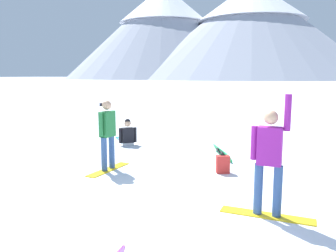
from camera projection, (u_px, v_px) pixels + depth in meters
name	position (u px, v px, depth m)	size (l,w,h in m)	color
ground_plane	(177.00, 216.00, 5.94)	(800.00, 800.00, 0.00)	white
snowboarder_foreground	(269.00, 159.00, 5.79)	(1.60, 0.32, 2.11)	yellow
snowboarder_midground	(107.00, 133.00, 8.69)	(0.35, 1.51, 1.80)	yellow
snowboarder_background	(127.00, 135.00, 12.06)	(1.47, 1.52, 0.93)	#B7B7BC
loose_snowboard_far_spare	(222.00, 152.00, 10.28)	(1.02, 1.52, 0.23)	#19B259
backpack_red	(223.00, 164.00, 8.54)	(0.38, 0.35, 0.47)	red
peak_central_summit	(164.00, 31.00, 230.26)	(131.51, 131.51, 61.33)	#9EA3B2
peak_north_spur	(251.00, 29.00, 203.02)	(140.71, 140.71, 56.49)	#9EA3B2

